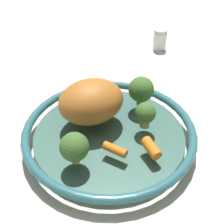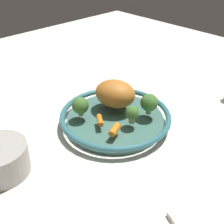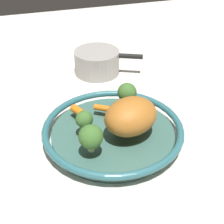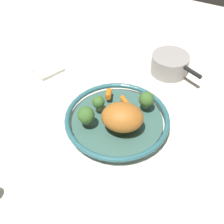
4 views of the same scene
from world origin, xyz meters
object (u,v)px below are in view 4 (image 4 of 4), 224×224
object	(u,v)px
baby_carrot_center	(125,101)
broccoli_floret_edge	(86,115)
roast_chicken_piece	(122,117)
dish_towel	(46,68)
saucepan	(170,64)
baby_carrot_near_rim	(109,94)
broccoli_floret_large	(146,99)
serving_bowl	(117,120)
broccoli_floret_mid	(99,102)

from	to	relation	value
baby_carrot_center	broccoli_floret_edge	world-z (taller)	broccoli_floret_edge
roast_chicken_piece	baby_carrot_center	distance (m)	0.12
broccoli_floret_edge	dish_towel	xyz separation A→B (m)	(0.33, -0.21, -0.07)
roast_chicken_piece	saucepan	distance (m)	0.39
baby_carrot_center	saucepan	bearing A→B (deg)	-101.88
baby_carrot_center	roast_chicken_piece	bearing A→B (deg)	111.29
roast_chicken_piece	baby_carrot_near_rim	size ratio (longest dim) A/B	3.13
broccoli_floret_edge	saucepan	distance (m)	0.45
roast_chicken_piece	broccoli_floret_large	bearing A→B (deg)	-104.88
broccoli_floret_large	broccoli_floret_edge	size ratio (longest dim) A/B	0.92
baby_carrot_near_rim	broccoli_floret_edge	size ratio (longest dim) A/B	0.64
serving_bowl	roast_chicken_piece	world-z (taller)	roast_chicken_piece
serving_bowl	baby_carrot_center	xyz separation A→B (m)	(0.01, -0.07, 0.03)
broccoli_floret_edge	saucepan	xyz separation A→B (m)	(-0.13, -0.43, -0.04)
broccoli_floret_large	serving_bowl	bearing A→B (deg)	52.63
serving_bowl	broccoli_floret_large	bearing A→B (deg)	-127.37
roast_chicken_piece	serving_bowl	bearing A→B (deg)	-43.68
roast_chicken_piece	dish_towel	size ratio (longest dim) A/B	1.08
baby_carrot_near_rim	broccoli_floret_mid	size ratio (longest dim) A/B	0.78
serving_bowl	saucepan	bearing A→B (deg)	-98.65
baby_carrot_near_rim	dish_towel	xyz separation A→B (m)	(0.33, -0.06, -0.05)
baby_carrot_near_rim	dish_towel	world-z (taller)	baby_carrot_near_rim
baby_carrot_center	saucepan	distance (m)	0.29
baby_carrot_near_rim	broccoli_floret_mid	xyz separation A→B (m)	(-0.00, 0.07, 0.02)
broccoli_floret_large	broccoli_floret_edge	bearing A→B (deg)	49.07
broccoli_floret_large	saucepan	size ratio (longest dim) A/B	0.28
saucepan	roast_chicken_piece	bearing A→B (deg)	86.97
broccoli_floret_mid	broccoli_floret_edge	bearing A→B (deg)	88.46
baby_carrot_near_rim	broccoli_floret_mid	distance (m)	0.07
saucepan	dish_towel	xyz separation A→B (m)	(0.46, 0.22, -0.03)
serving_bowl	baby_carrot_center	world-z (taller)	baby_carrot_center
serving_bowl	broccoli_floret_edge	bearing A→B (deg)	45.39
broccoli_floret_mid	broccoli_floret_large	xyz separation A→B (m)	(-0.14, -0.08, 0.00)
broccoli_floret_large	saucepan	xyz separation A→B (m)	(0.01, -0.27, -0.04)
serving_bowl	broccoli_floret_edge	distance (m)	0.12
baby_carrot_near_rim	saucepan	size ratio (longest dim) A/B	0.20
serving_bowl	saucepan	xyz separation A→B (m)	(-0.05, -0.36, 0.02)
roast_chicken_piece	broccoli_floret_edge	xyz separation A→B (m)	(0.11, 0.04, -0.01)
saucepan	serving_bowl	bearing A→B (deg)	81.35
baby_carrot_center	saucepan	xyz separation A→B (m)	(-0.06, -0.29, -0.01)
broccoli_floret_mid	broccoli_floret_large	world-z (taller)	broccoli_floret_large
broccoli_floret_large	dish_towel	size ratio (longest dim) A/B	0.49
roast_chicken_piece	baby_carrot_near_rim	bearing A→B (deg)	-44.93
baby_carrot_center	broccoli_floret_large	world-z (taller)	broccoli_floret_large
baby_carrot_center	dish_towel	xyz separation A→B (m)	(0.40, -0.07, -0.04)
serving_bowl	broccoli_floret_mid	xyz separation A→B (m)	(0.07, -0.00, 0.05)
serving_bowl	baby_carrot_center	distance (m)	0.08
serving_bowl	broccoli_floret_large	world-z (taller)	broccoli_floret_large
broccoli_floret_edge	dish_towel	world-z (taller)	broccoli_floret_edge
roast_chicken_piece	saucepan	world-z (taller)	roast_chicken_piece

